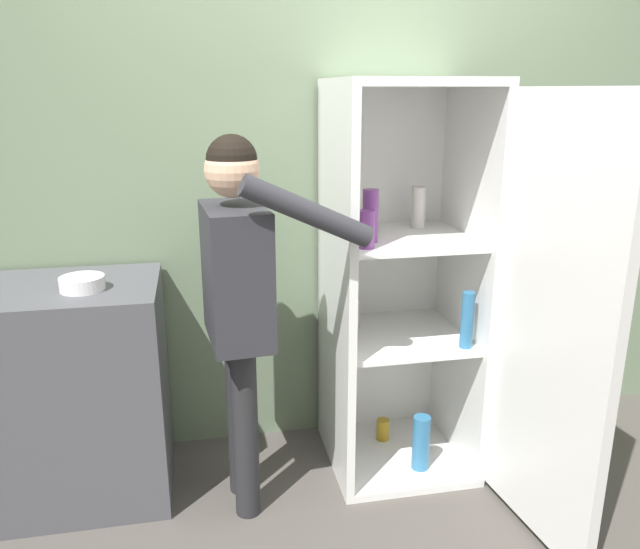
{
  "coord_description": "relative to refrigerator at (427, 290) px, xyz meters",
  "views": [
    {
      "loc": [
        -0.67,
        -1.88,
        1.69
      ],
      "look_at": [
        -0.17,
        0.62,
        0.93
      ],
      "focal_mm": 35.0,
      "sensor_mm": 36.0,
      "label": 1
    }
  ],
  "objects": [
    {
      "name": "counter",
      "position": [
        -1.51,
        0.12,
        -0.39
      ],
      "size": [
        0.78,
        0.57,
        0.94
      ],
      "color": "#4C4C51",
      "rests_on": "ground_plane"
    },
    {
      "name": "wall_back",
      "position": [
        -0.28,
        0.45,
        0.41
      ],
      "size": [
        7.0,
        0.06,
        2.55
      ],
      "color": "gray",
      "rests_on": "ground_plane"
    },
    {
      "name": "person",
      "position": [
        -0.81,
        -0.1,
        0.11
      ],
      "size": [
        0.62,
        0.53,
        1.54
      ],
      "color": "#262628",
      "rests_on": "ground_plane"
    },
    {
      "name": "bowl",
      "position": [
        -1.41,
        0.05,
        0.1
      ],
      "size": [
        0.17,
        0.17,
        0.05
      ],
      "color": "white",
      "rests_on": "counter"
    },
    {
      "name": "refrigerator",
      "position": [
        0.0,
        0.0,
        0.0
      ],
      "size": [
        0.74,
        1.25,
        1.73
      ],
      "color": "white",
      "rests_on": "ground_plane"
    }
  ]
}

